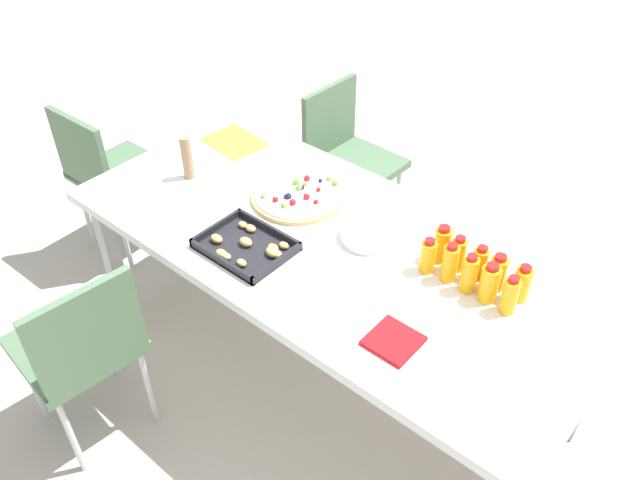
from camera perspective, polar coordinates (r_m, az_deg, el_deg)
ground_plane at (r=2.85m, az=0.77°, el=-11.62°), size 12.00×12.00×0.00m
party_table at (r=2.36m, az=0.91°, el=-1.18°), size 2.01×0.91×0.74m
chair_far_right at (r=2.43m, az=-20.56°, el=-8.77°), size 0.44×0.44×0.83m
chair_end at (r=3.32m, az=-18.45°, el=6.05°), size 0.41×0.41×0.83m
chair_near_right at (r=3.29m, az=2.38°, el=7.86°), size 0.41×0.41×0.83m
juice_bottle_0 at (r=2.15m, az=17.61°, el=-3.75°), size 0.06×0.06×0.14m
juice_bottle_1 at (r=2.17m, az=15.58°, el=-2.85°), size 0.06×0.06×0.14m
juice_bottle_2 at (r=2.19m, az=14.09°, el=-2.05°), size 0.05×0.05×0.13m
juice_bottle_3 at (r=2.21m, az=12.23°, el=-1.25°), size 0.05×0.05×0.14m
juice_bottle_4 at (r=2.24m, az=10.88°, el=-0.36°), size 0.06×0.06×0.14m
juice_bottle_5 at (r=2.09m, az=16.62°, el=-4.78°), size 0.05×0.05×0.14m
juice_bottle_6 at (r=2.12m, az=14.90°, el=-3.77°), size 0.06×0.06×0.15m
juice_bottle_7 at (r=2.13m, az=13.20°, el=-2.98°), size 0.05×0.05×0.15m
juice_bottle_8 at (r=2.16m, az=11.54°, el=-2.04°), size 0.05×0.05×0.15m
juice_bottle_9 at (r=2.18m, az=9.64°, el=-1.44°), size 0.05×0.05×0.14m
fruit_pizza at (r=2.52m, az=-2.01°, el=4.01°), size 0.37×0.37×0.05m
snack_tray at (r=2.29m, az=-6.47°, el=-0.58°), size 0.32×0.25×0.04m
plate_stack at (r=2.32m, az=4.20°, el=0.41°), size 0.19×0.19×0.03m
napkin_stack at (r=1.97m, az=6.58°, el=-8.94°), size 0.15×0.15×0.01m
cardboard_tube at (r=2.66m, az=-11.80°, el=7.23°), size 0.04×0.04×0.19m
paper_folder at (r=2.92m, az=-7.64°, el=8.72°), size 0.28×0.23×0.01m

